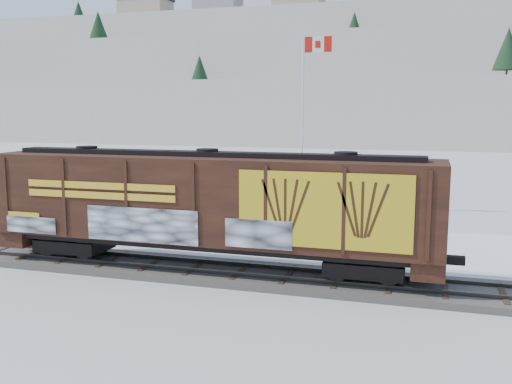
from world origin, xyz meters
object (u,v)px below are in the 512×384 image
(car_silver, at_px, (87,208))
(car_dark, at_px, (267,227))
(flagpole, at_px, (304,148))
(hopper_railcar, at_px, (208,202))
(car_white, at_px, (214,218))

(car_silver, bearing_deg, car_dark, -121.30)
(car_silver, bearing_deg, flagpole, -81.22)
(hopper_railcar, xyz_separation_m, car_white, (-2.74, 7.73, -2.24))
(hopper_railcar, distance_m, car_silver, 13.94)
(flagpole, bearing_deg, hopper_railcar, -92.69)
(hopper_railcar, distance_m, flagpole, 15.52)
(hopper_railcar, height_order, flagpole, flagpole)
(flagpole, bearing_deg, car_dark, -89.84)
(hopper_railcar, bearing_deg, car_white, 109.51)
(hopper_railcar, bearing_deg, car_dark, 83.26)
(car_silver, bearing_deg, car_white, -115.41)
(hopper_railcar, bearing_deg, car_silver, 144.08)
(car_silver, height_order, car_dark, car_silver)
(car_dark, bearing_deg, hopper_railcar, -164.70)
(hopper_railcar, height_order, car_dark, hopper_railcar)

